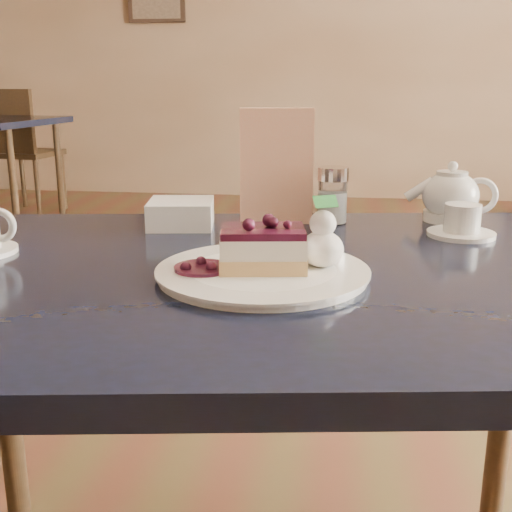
# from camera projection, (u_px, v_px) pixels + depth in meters

# --- Properties ---
(main_table) EXTENTS (1.30, 0.97, 0.75)m
(main_table) POSITION_uv_depth(u_px,v_px,m) (262.00, 316.00, 0.98)
(main_table) COLOR black
(main_table) RESTS_ON ground
(dessert_plate) EXTENTS (0.29, 0.29, 0.01)m
(dessert_plate) POSITION_uv_depth(u_px,v_px,m) (263.00, 273.00, 0.91)
(dessert_plate) COLOR white
(dessert_plate) RESTS_ON main_table
(cheesecake_slice) EXTENTS (0.13, 0.10, 0.06)m
(cheesecake_slice) POSITION_uv_depth(u_px,v_px,m) (263.00, 249.00, 0.90)
(cheesecake_slice) COLOR #EDC46C
(cheesecake_slice) RESTS_ON dessert_plate
(whipped_cream) EXTENTS (0.06, 0.06, 0.05)m
(whipped_cream) POSITION_uv_depth(u_px,v_px,m) (322.00, 249.00, 0.91)
(whipped_cream) COLOR white
(whipped_cream) RESTS_ON dessert_plate
(berry_sauce) EXTENTS (0.08, 0.08, 0.01)m
(berry_sauce) POSITION_uv_depth(u_px,v_px,m) (202.00, 268.00, 0.90)
(berry_sauce) COLOR #390D21
(berry_sauce) RESTS_ON dessert_plate
(tea_set) EXTENTS (0.17, 0.24, 0.11)m
(tea_set) POSITION_uv_depth(u_px,v_px,m) (452.00, 202.00, 1.23)
(tea_set) COLOR white
(tea_set) RESTS_ON main_table
(menu_card) EXTENTS (0.14, 0.05, 0.22)m
(menu_card) POSITION_uv_depth(u_px,v_px,m) (276.00, 166.00, 1.23)
(menu_card) COLOR beige
(menu_card) RESTS_ON main_table
(sugar_shaker) EXTENTS (0.06, 0.06, 0.11)m
(sugar_shaker) POSITION_uv_depth(u_px,v_px,m) (333.00, 195.00, 1.23)
(sugar_shaker) COLOR white
(sugar_shaker) RESTS_ON main_table
(napkin_stack) EXTENTS (0.14, 0.14, 0.05)m
(napkin_stack) POSITION_uv_depth(u_px,v_px,m) (181.00, 213.00, 1.22)
(napkin_stack) COLOR white
(napkin_stack) RESTS_ON main_table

